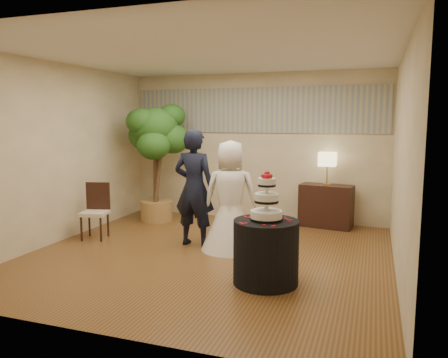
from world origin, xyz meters
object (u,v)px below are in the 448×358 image
at_px(table_lamp, 327,169).
at_px(cake_table, 266,252).
at_px(wedding_cake, 267,196).
at_px(console, 326,206).
at_px(groom, 194,188).
at_px(bride, 231,196).
at_px(side_chair, 94,211).
at_px(ficus_tree, 156,162).

bearing_deg(table_lamp, cake_table, -96.97).
xyz_separation_m(wedding_cake, console, (0.37, 3.04, -0.66)).
xyz_separation_m(cake_table, table_lamp, (0.37, 3.04, 0.68)).
relative_size(groom, bride, 1.10).
height_order(table_lamp, side_chair, table_lamp).
relative_size(groom, cake_table, 2.33).
bearing_deg(cake_table, table_lamp, 83.03).
bearing_deg(side_chair, bride, -9.36).
relative_size(ficus_tree, side_chair, 2.51).
xyz_separation_m(groom, cake_table, (1.41, -1.20, -0.51)).
xyz_separation_m(bride, cake_table, (0.82, -1.17, -0.43)).
relative_size(groom, wedding_cake, 3.08).
relative_size(bride, wedding_cake, 2.81).
xyz_separation_m(groom, console, (1.78, 1.84, -0.51)).
height_order(ficus_tree, side_chair, ficus_tree).
xyz_separation_m(cake_table, ficus_tree, (-2.74, 2.47, 0.75)).
xyz_separation_m(bride, wedding_cake, (0.82, -1.17, 0.23)).
bearing_deg(cake_table, groom, 139.63).
height_order(bride, cake_table, bride).
height_order(wedding_cake, table_lamp, table_lamp).
height_order(bride, side_chair, bride).
bearing_deg(groom, cake_table, 142.00).
distance_m(groom, console, 2.61).
distance_m(bride, cake_table, 1.49).
distance_m(cake_table, console, 3.06).
distance_m(console, ficus_tree, 3.25).
height_order(cake_table, console, console).
relative_size(table_lamp, side_chair, 0.64).
bearing_deg(table_lamp, side_chair, -149.40).
bearing_deg(ficus_tree, console, 10.35).
xyz_separation_m(ficus_tree, side_chair, (-0.34, -1.47, -0.68)).
bearing_deg(groom, ficus_tree, -41.48).
xyz_separation_m(groom, wedding_cake, (1.41, -1.20, 0.15)).
bearing_deg(groom, table_lamp, -131.72).
height_order(groom, wedding_cake, groom).
bearing_deg(bride, table_lamp, -134.73).
xyz_separation_m(groom, ficus_tree, (-1.33, 1.27, 0.24)).
distance_m(console, table_lamp, 0.67).
bearing_deg(side_chair, table_lamp, 17.06).
height_order(groom, cake_table, groom).
bearing_deg(wedding_cake, console, 83.03).
relative_size(cake_table, wedding_cake, 1.32).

